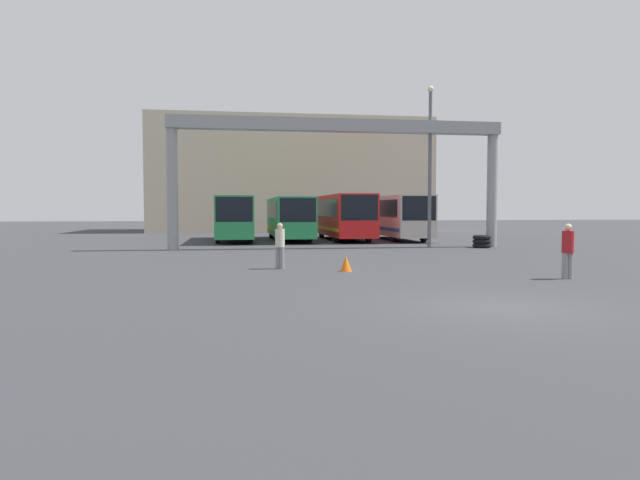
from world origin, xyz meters
The scene contains 12 objects.
ground_plane centered at (0.00, 0.00, 0.00)m, with size 200.00×200.00×0.00m, color #38383D.
building_backdrop centered at (0.00, 48.23, 5.66)m, with size 27.99×12.00×11.31m.
overhead_gantry centered at (0.00, 19.72, 5.79)m, with size 18.91×0.80×7.26m.
bus_slot_0 centered at (-5.85, 28.37, 1.77)m, with size 2.46×10.58×3.07m.
bus_slot_1 centered at (-1.95, 28.70, 1.74)m, with size 2.49×11.25×3.01m.
bus_slot_2 centered at (1.95, 28.40, 1.85)m, with size 2.61×10.64×3.22m.
bus_slot_3 centered at (5.85, 28.09, 1.82)m, with size 2.47×10.01×3.17m.
pedestrian_mid_left centered at (4.52, 4.61, 0.93)m, with size 0.36×0.36×1.75m.
pedestrian_mid_right centered at (-4.22, 9.10, 0.90)m, with size 0.35×0.35×1.70m.
traffic_cone centered at (-1.98, 7.83, 0.28)m, with size 0.42×0.42×0.57m.
tire_stack centered at (8.24, 19.00, 0.36)m, with size 1.04×1.04×0.72m.
lamp_post centered at (5.27, 19.57, 4.99)m, with size 0.36×0.36×9.24m.
Camera 1 is at (-5.95, -11.94, 2.20)m, focal length 32.00 mm.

